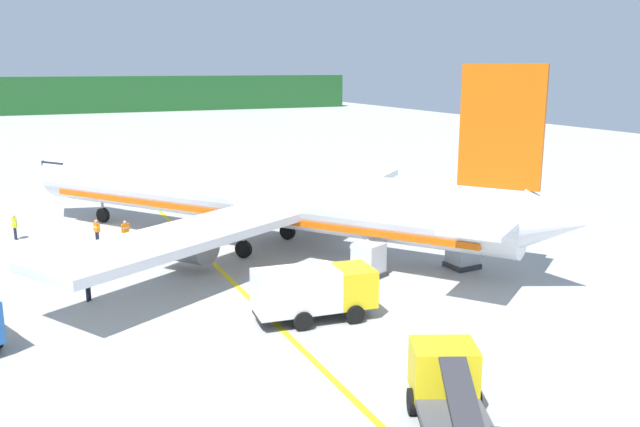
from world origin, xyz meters
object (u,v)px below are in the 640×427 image
at_px(airliner_foreground, 254,196).
at_px(crew_supervisor, 14,225).
at_px(service_truck_fuel, 314,290).
at_px(service_truck_catering, 449,391).
at_px(crew_loader_left, 88,283).
at_px(cargo_container_mid, 463,253).
at_px(crew_marshaller, 97,229).
at_px(crew_loader_right, 125,230).
at_px(cargo_container_near, 368,260).

height_order(airliner_foreground, crew_supervisor, airliner_foreground).
distance_m(service_truck_fuel, service_truck_catering, 10.37).
xyz_separation_m(airliner_foreground, crew_loader_left, (-11.25, -6.50, -2.44)).
bearing_deg(cargo_container_mid, service_truck_catering, -128.15).
bearing_deg(cargo_container_mid, crew_marshaller, 142.17).
bearing_deg(crew_supervisor, crew_loader_left, -77.56).
bearing_deg(crew_supervisor, crew_loader_right, -33.00).
bearing_deg(crew_loader_left, crew_marshaller, 81.53).
bearing_deg(crew_marshaller, airliner_foreground, -28.25).
height_order(cargo_container_near, crew_marshaller, cargo_container_near).
relative_size(service_truck_catering, cargo_container_near, 2.82).
height_order(service_truck_fuel, crew_loader_left, service_truck_fuel).
relative_size(airliner_foreground, service_truck_fuel, 6.08).
height_order(airliner_foreground, crew_marshaller, airliner_foreground).
distance_m(cargo_container_near, cargo_container_mid, 5.99).
relative_size(cargo_container_mid, crew_loader_left, 1.18).
xyz_separation_m(cargo_container_near, cargo_container_mid, (5.92, -0.90, -0.08)).
bearing_deg(airliner_foreground, crew_marshaller, 151.75).
distance_m(cargo_container_mid, crew_marshaller, 24.28).
xyz_separation_m(cargo_container_near, crew_loader_right, (-11.51, 13.03, -0.03)).
height_order(cargo_container_mid, crew_loader_left, cargo_container_mid).
bearing_deg(cargo_container_near, crew_marshaller, 133.47).
xyz_separation_m(service_truck_fuel, crew_loader_left, (-9.48, 7.10, -0.50)).
distance_m(service_truck_catering, crew_loader_left, 20.01).
bearing_deg(crew_marshaller, cargo_container_mid, -37.83).
height_order(airliner_foreground, cargo_container_near, airliner_foreground).
height_order(cargo_container_near, crew_loader_right, cargo_container_near).
bearing_deg(cargo_container_mid, crew_loader_right, 141.36).
bearing_deg(cargo_container_near, service_truck_fuel, -139.34).
xyz_separation_m(airliner_foreground, crew_loader_right, (-7.78, 4.16, -2.43)).
distance_m(airliner_foreground, cargo_container_mid, 13.97).
xyz_separation_m(crew_marshaller, crew_supervisor, (-5.05, 3.46, 0.06)).
distance_m(cargo_container_mid, crew_loader_right, 22.32).
bearing_deg(crew_supervisor, cargo_container_near, -43.61).
bearing_deg(service_truck_catering, crew_supervisor, 111.91).
height_order(cargo_container_mid, crew_marshaller, cargo_container_mid).
distance_m(service_truck_catering, crew_marshaller, 30.17).
relative_size(service_truck_fuel, cargo_container_near, 2.63).
height_order(cargo_container_mid, crew_loader_right, cargo_container_mid).
bearing_deg(crew_loader_left, airliner_foreground, 30.01).
bearing_deg(crew_marshaller, crew_loader_right, -28.70).
height_order(crew_marshaller, crew_loader_right, crew_marshaller).
bearing_deg(cargo_container_near, crew_loader_left, 171.00).
distance_m(service_truck_fuel, crew_marshaller, 20.26).
bearing_deg(service_truck_fuel, airliner_foreground, 82.61).
bearing_deg(airliner_foreground, crew_loader_left, -149.99).
bearing_deg(cargo_container_mid, cargo_container_near, 171.31).
xyz_separation_m(service_truck_fuel, cargo_container_near, (5.50, 4.73, -0.46)).
xyz_separation_m(crew_marshaller, crew_loader_left, (-1.73, -11.61, -0.03)).
xyz_separation_m(crew_loader_left, crew_loader_right, (3.47, 10.66, 0.00)).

